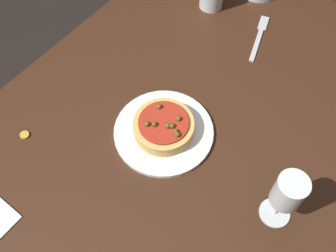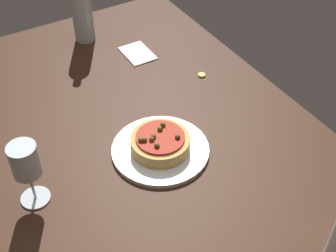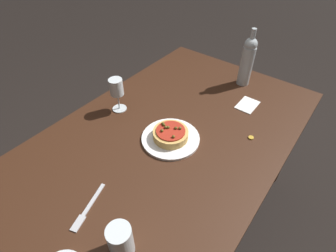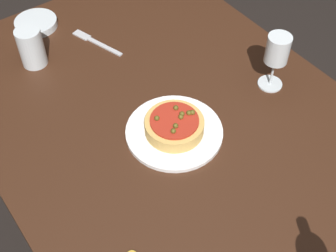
% 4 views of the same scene
% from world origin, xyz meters
% --- Properties ---
extents(ground_plane, '(14.00, 14.00, 0.00)m').
position_xyz_m(ground_plane, '(0.00, 0.00, 0.00)').
color(ground_plane, black).
extents(dining_table, '(1.54, 0.96, 0.75)m').
position_xyz_m(dining_table, '(0.00, 0.00, 0.67)').
color(dining_table, '#381E11').
rests_on(dining_table, ground_plane).
extents(dinner_plate, '(0.26, 0.26, 0.01)m').
position_xyz_m(dinner_plate, '(-0.02, -0.03, 0.76)').
color(dinner_plate, white).
rests_on(dinner_plate, dining_table).
extents(pizza, '(0.16, 0.16, 0.05)m').
position_xyz_m(pizza, '(-0.02, -0.03, 0.79)').
color(pizza, tan).
rests_on(pizza, dinner_plate).
extents(wine_glass, '(0.07, 0.07, 0.17)m').
position_xyz_m(wine_glass, '(-0.01, 0.31, 0.88)').
color(wine_glass, silver).
rests_on(wine_glass, dining_table).
extents(fork, '(0.19, 0.08, 0.00)m').
position_xyz_m(fork, '(-0.48, -0.01, 0.76)').
color(fork, '#B7B7BC').
rests_on(fork, dining_table).
extents(bottle_cap, '(0.02, 0.02, 0.01)m').
position_xyz_m(bottle_cap, '(0.21, -0.31, 0.76)').
color(bottle_cap, gold).
rests_on(bottle_cap, dining_table).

